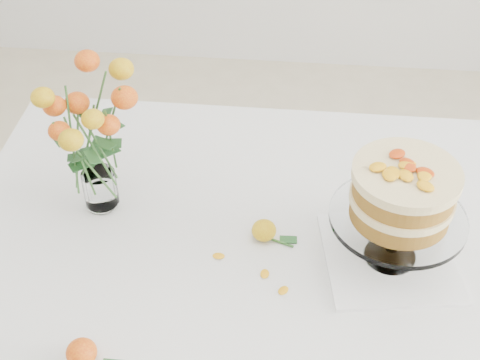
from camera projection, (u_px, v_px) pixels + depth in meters
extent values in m
cube|color=tan|center=(278.00, 236.00, 1.49)|extent=(1.40, 0.90, 0.04)
cylinder|color=tan|center=(79.00, 222.00, 2.06)|extent=(0.06, 0.06, 0.71)
cube|color=white|center=(278.00, 229.00, 1.47)|extent=(1.42, 0.92, 0.01)
cube|color=white|center=(286.00, 140.00, 1.89)|extent=(1.42, 0.01, 0.20)
cube|color=white|center=(389.00, 258.00, 1.40)|extent=(0.30, 0.30, 0.01)
cylinder|color=white|center=(394.00, 235.00, 1.35)|extent=(0.03, 0.03, 0.09)
cylinder|color=white|center=(398.00, 217.00, 1.32)|extent=(0.27, 0.27, 0.01)
cylinder|color=#8F5B20|center=(400.00, 208.00, 1.30)|extent=(0.25, 0.25, 0.04)
cylinder|color=#FFF0A4|center=(402.00, 197.00, 1.29)|extent=(0.26, 0.26, 0.02)
cylinder|color=#8F5B20|center=(404.00, 186.00, 1.27)|extent=(0.25, 0.25, 0.04)
cylinder|color=#FFF0A4|center=(407.00, 174.00, 1.25)|extent=(0.26, 0.26, 0.02)
cylinder|color=white|center=(103.00, 204.00, 1.52)|extent=(0.06, 0.06, 0.01)
cylinder|color=white|center=(100.00, 189.00, 1.49)|extent=(0.08, 0.08, 0.09)
ellipsoid|color=yellow|center=(264.00, 230.00, 1.43)|extent=(0.05, 0.05, 0.05)
cylinder|color=#315E25|center=(280.00, 242.00, 1.43)|extent=(0.06, 0.03, 0.01)
ellipsoid|color=red|center=(82.00, 352.00, 1.20)|extent=(0.06, 0.06, 0.05)
ellipsoid|color=#F9A70F|center=(219.00, 256.00, 1.40)|extent=(0.03, 0.02, 0.00)
ellipsoid|color=#F9A70F|center=(265.00, 274.00, 1.37)|extent=(0.03, 0.02, 0.00)
ellipsoid|color=#F9A70F|center=(283.00, 291.00, 1.33)|extent=(0.03, 0.02, 0.00)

